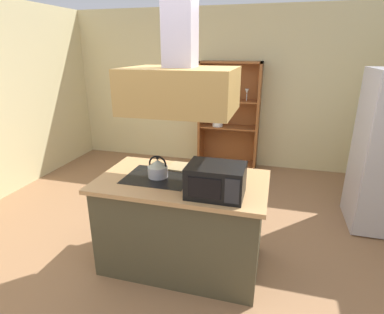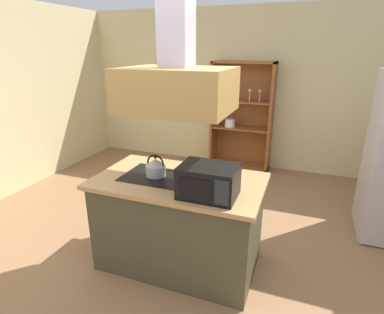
% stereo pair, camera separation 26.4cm
% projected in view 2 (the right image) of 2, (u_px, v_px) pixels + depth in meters
% --- Properties ---
extents(ground_plane, '(7.80, 7.80, 0.00)m').
position_uv_depth(ground_plane, '(184.00, 259.00, 3.16)').
color(ground_plane, '#8F6543').
extents(wall_back, '(6.00, 0.12, 2.70)m').
position_uv_depth(wall_back, '(248.00, 90.00, 5.36)').
color(wall_back, beige).
rests_on(wall_back, ground).
extents(kitchen_island, '(1.55, 0.90, 0.90)m').
position_uv_depth(kitchen_island, '(179.00, 221.00, 2.99)').
color(kitchen_island, '#46412C').
rests_on(kitchen_island, ground).
extents(range_hood, '(0.90, 0.70, 1.17)m').
position_uv_depth(range_hood, '(177.00, 77.00, 2.53)').
color(range_hood, '#B48845').
extents(dish_cabinet, '(1.03, 0.40, 1.84)m').
position_uv_depth(dish_cabinet, '(241.00, 123.00, 5.35)').
color(dish_cabinet, brown).
rests_on(dish_cabinet, ground).
extents(kettle, '(0.19, 0.19, 0.21)m').
position_uv_depth(kettle, '(156.00, 167.00, 2.88)').
color(kettle, '#B3B3B9').
rests_on(kettle, kitchen_island).
extents(cutting_board, '(0.36, 0.27, 0.02)m').
position_uv_depth(cutting_board, '(185.00, 167.00, 3.09)').
color(cutting_board, tan).
rests_on(cutting_board, kitchen_island).
extents(microwave, '(0.46, 0.35, 0.26)m').
position_uv_depth(microwave, '(209.00, 181.00, 2.47)').
color(microwave, black).
rests_on(microwave, kitchen_island).
extents(fruit_bowl, '(0.23, 0.23, 0.14)m').
position_uv_depth(fruit_bowl, '(224.00, 174.00, 2.83)').
color(fruit_bowl, silver).
rests_on(fruit_bowl, kitchen_island).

